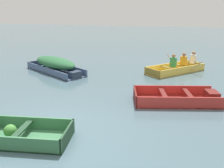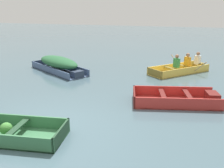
% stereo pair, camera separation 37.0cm
% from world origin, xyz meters
% --- Properties ---
extents(ground_plane, '(80.00, 80.00, 0.00)m').
position_xyz_m(ground_plane, '(0.00, 0.00, 0.00)').
color(ground_plane, '#47606B').
extents(skiff_slate_blue_near_moored, '(3.66, 2.71, 0.73)m').
position_xyz_m(skiff_slate_blue_near_moored, '(-2.90, 5.55, 0.41)').
color(skiff_slate_blue_near_moored, '#475B7F').
rests_on(skiff_slate_blue_near_moored, ground).
extents(skiff_red_mid_moored, '(2.95, 1.91, 0.38)m').
position_xyz_m(skiff_red_mid_moored, '(3.02, 3.07, 0.13)').
color(skiff_red_mid_moored, '#AD2D28').
rests_on(skiff_red_mid_moored, ground).
extents(rowboat_yellow_with_crew, '(2.78, 2.99, 0.91)m').
position_xyz_m(rowboat_yellow_with_crew, '(2.82, 7.38, 0.22)').
color(rowboat_yellow_with_crew, '#E5BC47').
rests_on(rowboat_yellow_with_crew, ground).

